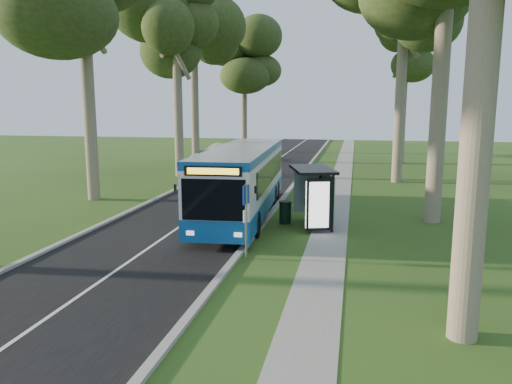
{
  "coord_description": "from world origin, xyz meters",
  "views": [
    {
      "loc": [
        3.96,
        -17.46,
        5.29
      ],
      "look_at": [
        -0.18,
        3.2,
        1.6
      ],
      "focal_mm": 35.0,
      "sensor_mm": 36.0,
      "label": 1
    }
  ],
  "objects_px": {
    "bus_shelter": "(315,187)",
    "litter_bin": "(285,212)",
    "car_silver": "(220,152)",
    "bus_stop_sign": "(246,213)",
    "bus": "(243,181)",
    "car_white": "(199,163)"
  },
  "relations": [
    {
      "from": "bus_shelter",
      "to": "bus",
      "type": "bearing_deg",
      "value": 137.81
    },
    {
      "from": "bus",
      "to": "bus_stop_sign",
      "type": "xyz_separation_m",
      "value": [
        1.62,
        -6.6,
        -0.07
      ]
    },
    {
      "from": "bus_stop_sign",
      "to": "bus_shelter",
      "type": "distance_m",
      "value": 5.24
    },
    {
      "from": "car_white",
      "to": "bus_stop_sign",
      "type": "bearing_deg",
      "value": -80.19
    },
    {
      "from": "bus_stop_sign",
      "to": "bus_shelter",
      "type": "height_order",
      "value": "bus_stop_sign"
    },
    {
      "from": "bus",
      "to": "bus_stop_sign",
      "type": "relative_size",
      "value": 4.76
    },
    {
      "from": "car_white",
      "to": "car_silver",
      "type": "bearing_deg",
      "value": 84.42
    },
    {
      "from": "bus_stop_sign",
      "to": "bus",
      "type": "bearing_deg",
      "value": 123.65
    },
    {
      "from": "litter_bin",
      "to": "bus",
      "type": "bearing_deg",
      "value": 153.77
    },
    {
      "from": "bus_stop_sign",
      "to": "car_white",
      "type": "height_order",
      "value": "bus_stop_sign"
    },
    {
      "from": "car_silver",
      "to": "car_white",
      "type": "bearing_deg",
      "value": -59.38
    },
    {
      "from": "bus_stop_sign",
      "to": "bus_shelter",
      "type": "relative_size",
      "value": 0.79
    },
    {
      "from": "bus",
      "to": "litter_bin",
      "type": "relative_size",
      "value": 12.52
    },
    {
      "from": "bus_stop_sign",
      "to": "car_silver",
      "type": "distance_m",
      "value": 32.09
    },
    {
      "from": "bus",
      "to": "car_white",
      "type": "relative_size",
      "value": 2.57
    },
    {
      "from": "bus",
      "to": "car_white",
      "type": "height_order",
      "value": "bus"
    },
    {
      "from": "car_silver",
      "to": "bus_stop_sign",
      "type": "bearing_deg",
      "value": -48.98
    },
    {
      "from": "bus_stop_sign",
      "to": "bus_shelter",
      "type": "xyz_separation_m",
      "value": [
        1.95,
        4.86,
        0.18
      ]
    },
    {
      "from": "car_silver",
      "to": "bus_shelter",
      "type": "bearing_deg",
      "value": -42.28
    },
    {
      "from": "bus_shelter",
      "to": "litter_bin",
      "type": "relative_size",
      "value": 3.32
    },
    {
      "from": "bus",
      "to": "litter_bin",
      "type": "bearing_deg",
      "value": -29.46
    },
    {
      "from": "bus",
      "to": "car_white",
      "type": "xyz_separation_m",
      "value": [
        -6.56,
        13.63,
        -0.88
      ]
    }
  ]
}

